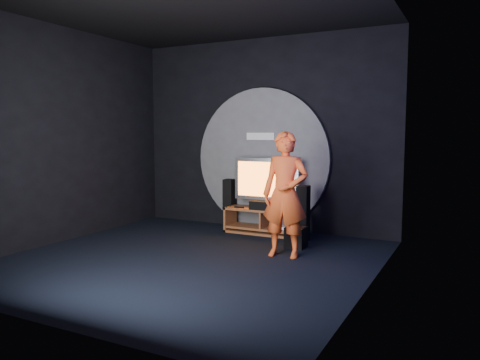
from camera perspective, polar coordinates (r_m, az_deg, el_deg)
name	(u,v)px	position (r m, az deg, el deg)	size (l,w,h in m)	color
floor	(189,260)	(6.72, -6.20, -9.64)	(5.00, 5.00, 0.00)	black
back_wall	(263,135)	(8.68, 2.82, 5.54)	(5.00, 0.04, 3.50)	black
front_wall	(34,136)	(4.61, -23.85, 4.88)	(5.00, 0.04, 3.50)	black
left_wall	(58,135)	(8.14, -21.28, 5.14)	(0.04, 5.00, 3.50)	black
right_wall	(373,136)	(5.51, 15.94, 5.21)	(0.04, 5.00, 3.50)	black
ceiling	(186,3)	(6.71, -6.55, 20.60)	(5.00, 5.00, 0.01)	black
wall_disc_panel	(262,159)	(8.64, 2.65, 2.57)	(2.60, 0.11, 2.60)	#515156
media_console	(265,223)	(8.32, 3.04, -5.25)	(1.42, 0.45, 0.45)	#9E5930
tv	(266,181)	(8.27, 3.21, -0.11)	(1.21, 0.22, 0.89)	#ADADB4
center_speaker	(261,206)	(8.14, 2.59, -3.13)	(0.40, 0.15, 0.15)	black
remote	(239,207)	(8.36, -0.10, -3.33)	(0.18, 0.05, 0.02)	black
tower_speaker_left	(229,204)	(8.80, -1.30, -2.89)	(0.18, 0.20, 0.92)	black
tower_speaker_right	(303,213)	(7.83, 7.69, -4.03)	(0.18, 0.20, 0.92)	black
subwoofer	(296,237)	(7.39, 6.84, -6.94)	(0.30, 0.30, 0.33)	black
player	(285,194)	(6.73, 5.54, -1.75)	(0.66, 0.43, 1.81)	#E3501F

